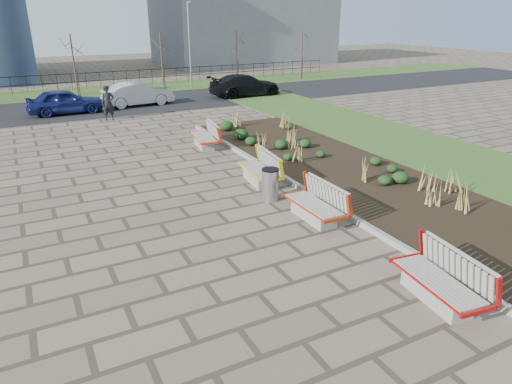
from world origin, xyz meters
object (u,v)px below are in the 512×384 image
litter_bin (270,185)px  pedestrian (108,103)px  bench_a (438,279)px  car_silver (138,94)px  car_black (245,85)px  lamp_east (190,47)px  bench_d (204,136)px  bench_b (314,203)px  bench_c (258,169)px  car_blue (65,101)px

litter_bin → pedestrian: bearing=99.0°
bench_a → pedestrian: pedestrian is taller
car_silver → car_black: size_ratio=0.85×
car_black → car_silver: bearing=89.0°
car_silver → lamp_east: lamp_east is taller
bench_d → car_black: bearing=63.4°
litter_bin → car_black: size_ratio=0.20×
bench_d → bench_b: bearing=-82.6°
litter_bin → car_black: car_black is taller
bench_d → car_silver: bearing=98.3°
bench_d → bench_a: bearing=-82.6°
bench_a → litter_bin: 6.08m
bench_a → bench_b: same height
lamp_east → bench_d: bearing=-108.1°
bench_b → bench_c: (0.00, 3.29, 0.00)m
bench_c → bench_d: bearing=96.5°
litter_bin → pedestrian: pedestrian is taller
bench_d → car_silver: size_ratio=0.50×
bench_c → pedestrian: (-2.54, 12.15, 0.41)m
bench_a → car_blue: 22.91m
bench_c → car_silver: car_silver is taller
bench_d → car_black: 12.80m
bench_b → lamp_east: (5.00, 23.53, 2.54)m
litter_bin → car_blue: car_blue is taller
bench_a → car_blue: size_ratio=0.52×
car_blue → bench_b: bearing=-167.5°
bench_b → car_black: bearing=69.4°
bench_b → bench_d: size_ratio=1.00×
bench_c → pedestrian: 12.42m
bench_a → pedestrian: bearing=104.4°
bench_b → pedestrian: 15.65m
bench_a → bench_c: size_ratio=1.00×
bench_a → bench_c: bearing=97.1°
bench_d → lamp_east: size_ratio=0.35×
bench_a → car_blue: bearing=108.1°
bench_a → litter_bin: (-0.38, 6.07, -0.01)m
pedestrian → lamp_east: size_ratio=0.30×
bench_c → lamp_east: 21.01m
litter_bin → pedestrian: 13.84m
litter_bin → car_blue: 16.90m
bench_d → car_blue: (-4.39, 9.95, 0.21)m
bench_b → lamp_east: 24.19m
litter_bin → bench_b: bearing=-78.0°
bench_a → lamp_east: bearing=86.9°
litter_bin → car_black: (7.53, 17.07, 0.25)m
car_black → bench_c: bearing=153.5°
lamp_east → car_black: bearing=-65.3°
litter_bin → car_blue: (-4.02, 16.41, 0.22)m
car_blue → lamp_east: size_ratio=0.67×
car_blue → car_silver: size_ratio=0.96×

